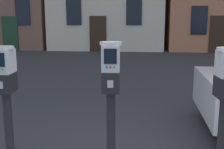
% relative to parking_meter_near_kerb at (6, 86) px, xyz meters
% --- Properties ---
extents(parking_meter_near_kerb, '(0.23, 0.26, 1.32)m').
position_rel_parking_meter_near_kerb_xyz_m(parking_meter_near_kerb, '(0.00, 0.00, 0.00)').
color(parking_meter_near_kerb, black).
rests_on(parking_meter_near_kerb, sidewalk_slab).
extents(parking_meter_twin_adjacent, '(0.23, 0.26, 1.38)m').
position_rel_parking_meter_near_kerb_xyz_m(parking_meter_twin_adjacent, '(1.09, 0.00, 0.04)').
color(parking_meter_twin_adjacent, black).
rests_on(parking_meter_twin_adjacent, sidewalk_slab).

